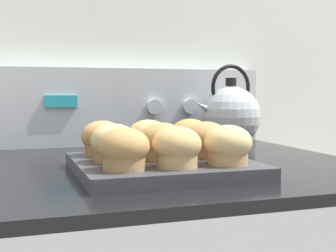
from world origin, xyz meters
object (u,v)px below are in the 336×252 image
at_px(muffin_pan, 161,166).
at_px(muffin_r2_c2, 190,136).
at_px(muffin_r0_c1, 177,148).
at_px(muffin_r2_c1, 148,137).
at_px(muffin_r0_c2, 228,146).
at_px(muffin_r1_c1, 162,142).
at_px(muffin_r0_c0, 124,150).
at_px(muffin_r1_c2, 206,140).
at_px(tea_kettle, 230,115).
at_px(muffin_r1_c0, 114,144).
at_px(muffin_r2_c0, 102,139).

xyz_separation_m(muffin_pan, muffin_r2_c2, (0.08, 0.08, 0.04)).
distance_m(muffin_r0_c1, muffin_r2_c1, 0.17).
bearing_deg(muffin_r0_c2, muffin_r1_c1, 134.45).
distance_m(muffin_r0_c0, muffin_r1_c2, 0.19).
xyz_separation_m(muffin_r1_c2, tea_kettle, (0.20, 0.30, 0.03)).
relative_size(muffin_r1_c0, tea_kettle, 0.37).
xyz_separation_m(muffin_r2_c0, muffin_r2_c1, (0.09, -0.00, 0.00)).
height_order(muffin_r1_c0, muffin_r2_c1, same).
xyz_separation_m(muffin_r2_c2, tea_kettle, (0.19, 0.22, 0.03)).
distance_m(muffin_r2_c2, tea_kettle, 0.30).
distance_m(muffin_r1_c1, muffin_r2_c0, 0.12).
distance_m(muffin_r0_c2, muffin_r2_c1, 0.19).
xyz_separation_m(muffin_r1_c2, muffin_r2_c2, (0.00, 0.08, 0.00)).
distance_m(muffin_r0_c1, muffin_r1_c2, 0.12).
distance_m(muffin_r0_c0, muffin_r2_c0, 0.16).
distance_m(muffin_pan, muffin_r2_c0, 0.13).
relative_size(muffin_pan, muffin_r2_c1, 3.77).
distance_m(muffin_pan, muffin_r1_c2, 0.09).
bearing_deg(muffin_r1_c0, muffin_r2_c2, 26.58).
relative_size(muffin_r0_c0, muffin_r2_c2, 1.00).
distance_m(muffin_r0_c0, muffin_r0_c1, 0.08).
distance_m(muffin_r0_c0, muffin_r1_c0, 0.08).
relative_size(muffin_r0_c0, muffin_r0_c2, 1.00).
relative_size(muffin_r1_c1, muffin_r2_c0, 1.00).
bearing_deg(muffin_r1_c0, muffin_pan, 1.00).
xyz_separation_m(muffin_r0_c1, muffin_r1_c2, (0.09, 0.08, 0.00)).
bearing_deg(muffin_r1_c1, muffin_r0_c0, -136.50).
bearing_deg(muffin_r1_c1, muffin_r2_c2, 44.72).
bearing_deg(muffin_r2_c2, muffin_r2_c1, 179.52).
height_order(muffin_r2_c2, tea_kettle, tea_kettle).
xyz_separation_m(muffin_r0_c0, muffin_r1_c0, (0.00, 0.08, 0.00)).
xyz_separation_m(muffin_r0_c1, muffin_r2_c2, (0.09, 0.17, 0.00)).
bearing_deg(muffin_r2_c1, muffin_r1_c0, -134.61).
relative_size(muffin_r1_c0, muffin_r2_c2, 1.00).
xyz_separation_m(muffin_r2_c1, muffin_r2_c2, (0.08, -0.00, 0.00)).
bearing_deg(muffin_r1_c1, muffin_r1_c0, -179.60).
xyz_separation_m(muffin_pan, tea_kettle, (0.28, 0.30, 0.07)).
relative_size(muffin_r0_c0, muffin_r1_c2, 1.00).
distance_m(muffin_r0_c2, muffin_r1_c1, 0.12).
distance_m(muffin_r0_c0, muffin_r1_c1, 0.12).
height_order(muffin_r2_c1, tea_kettle, tea_kettle).
bearing_deg(muffin_r0_c1, muffin_r2_c1, 88.90).
xyz_separation_m(muffin_pan, muffin_r1_c1, (0.00, -0.00, 0.04)).
relative_size(muffin_r1_c2, muffin_r2_c1, 1.00).
relative_size(muffin_r0_c0, muffin_r1_c1, 1.00).
bearing_deg(muffin_r2_c2, muffin_r0_c1, -117.66).
height_order(muffin_pan, muffin_r1_c0, muffin_r1_c0).
bearing_deg(muffin_r0_c0, muffin_r0_c2, -1.26).
height_order(muffin_r0_c2, tea_kettle, tea_kettle).
bearing_deg(muffin_r1_c2, muffin_r0_c0, -154.01).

